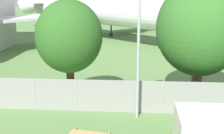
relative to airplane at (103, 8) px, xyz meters
name	(u,v)px	position (x,y,z in m)	size (l,w,h in m)	color
perimeter_fence	(77,95)	(1.36, -27.52, -3.40)	(56.07, 0.07, 1.97)	gray
airplane	(103,8)	(0.00, 0.00, 0.00)	(33.74, 30.42, 13.63)	silver
tree_near_hangar	(69,37)	(0.93, -27.11, 0.04)	(3.91, 3.91, 6.60)	#4C3823
tree_behind_benches	(200,29)	(8.76, -25.26, 0.36)	(5.44, 5.44, 7.76)	brown
light_mast	(139,41)	(4.96, -28.22, 0.02)	(0.44, 0.44, 7.12)	#99999E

